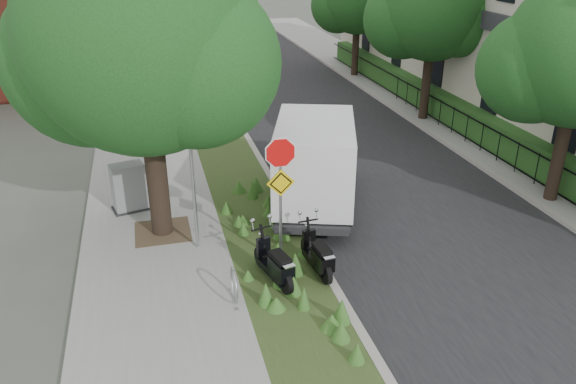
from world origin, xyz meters
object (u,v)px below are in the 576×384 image
scooter_near (319,259)px  box_truck (315,158)px  sign_assembly (281,176)px  scooter_far (277,268)px  utility_cabinet (129,188)px

scooter_near → box_truck: (0.97, 3.56, 0.97)m
scooter_near → sign_assembly: bearing=137.1°
scooter_far → box_truck: bearing=61.9°
sign_assembly → box_truck: bearing=59.7°
scooter_near → scooter_far: scooter_far is taller
sign_assembly → utility_cabinet: sign_assembly is taller
sign_assembly → box_truck: (1.69, 2.90, -0.86)m
scooter_near → utility_cabinet: size_ratio=1.24×
scooter_near → scooter_far: (-1.01, -0.14, 0.01)m
box_truck → scooter_near: bearing=-105.3°
sign_assembly → scooter_far: (-0.29, -0.81, -1.82)m
box_truck → utility_cabinet: bearing=170.0°
scooter_far → box_truck: 4.31m
scooter_far → box_truck: box_truck is taller
scooter_near → box_truck: 3.82m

